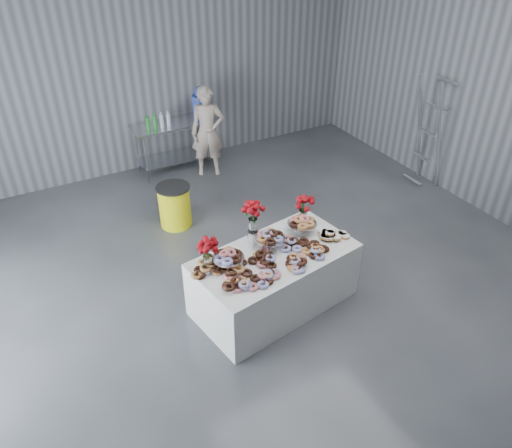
{
  "coord_description": "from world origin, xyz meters",
  "views": [
    {
      "loc": [
        -2.38,
        -3.72,
        4.24
      ],
      "look_at": [
        -0.05,
        0.54,
        0.98
      ],
      "focal_mm": 35.0,
      "sensor_mm": 36.0,
      "label": 1
    }
  ],
  "objects_px": {
    "person": "(208,132)",
    "stepladder": "(429,133)",
    "prep_table": "(176,137)",
    "water_jug": "(200,103)",
    "trash_barrel": "(175,206)",
    "display_table": "(274,279)"
  },
  "relations": [
    {
      "from": "display_table",
      "to": "prep_table",
      "type": "bearing_deg",
      "value": 85.85
    },
    {
      "from": "person",
      "to": "stepladder",
      "type": "bearing_deg",
      "value": -13.61
    },
    {
      "from": "display_table",
      "to": "trash_barrel",
      "type": "relative_size",
      "value": 2.91
    },
    {
      "from": "prep_table",
      "to": "person",
      "type": "bearing_deg",
      "value": -42.45
    },
    {
      "from": "water_jug",
      "to": "stepladder",
      "type": "height_order",
      "value": "stepladder"
    },
    {
      "from": "prep_table",
      "to": "water_jug",
      "type": "height_order",
      "value": "water_jug"
    },
    {
      "from": "person",
      "to": "trash_barrel",
      "type": "bearing_deg",
      "value": -110.2
    },
    {
      "from": "person",
      "to": "trash_barrel",
      "type": "relative_size",
      "value": 2.4
    },
    {
      "from": "person",
      "to": "prep_table",
      "type": "bearing_deg",
      "value": 158.83
    },
    {
      "from": "display_table",
      "to": "person",
      "type": "distance_m",
      "value": 3.6
    },
    {
      "from": "person",
      "to": "stepladder",
      "type": "xyz_separation_m",
      "value": [
        3.02,
        -2.1,
        0.16
      ]
    },
    {
      "from": "display_table",
      "to": "water_jug",
      "type": "distance_m",
      "value": 4.06
    },
    {
      "from": "prep_table",
      "to": "trash_barrel",
      "type": "bearing_deg",
      "value": -112.54
    },
    {
      "from": "prep_table",
      "to": "water_jug",
      "type": "distance_m",
      "value": 0.73
    },
    {
      "from": "water_jug",
      "to": "person",
      "type": "relative_size",
      "value": 0.35
    },
    {
      "from": "display_table",
      "to": "stepladder",
      "type": "distance_m",
      "value": 4.03
    },
    {
      "from": "prep_table",
      "to": "stepladder",
      "type": "relative_size",
      "value": 0.79
    },
    {
      "from": "display_table",
      "to": "water_jug",
      "type": "xyz_separation_m",
      "value": [
        0.78,
        3.91,
        0.77
      ]
    },
    {
      "from": "display_table",
      "to": "trash_barrel",
      "type": "height_order",
      "value": "display_table"
    },
    {
      "from": "water_jug",
      "to": "trash_barrel",
      "type": "relative_size",
      "value": 0.85
    },
    {
      "from": "display_table",
      "to": "stepladder",
      "type": "relative_size",
      "value": 1.01
    },
    {
      "from": "display_table",
      "to": "trash_barrel",
      "type": "bearing_deg",
      "value": 100.71
    }
  ]
}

